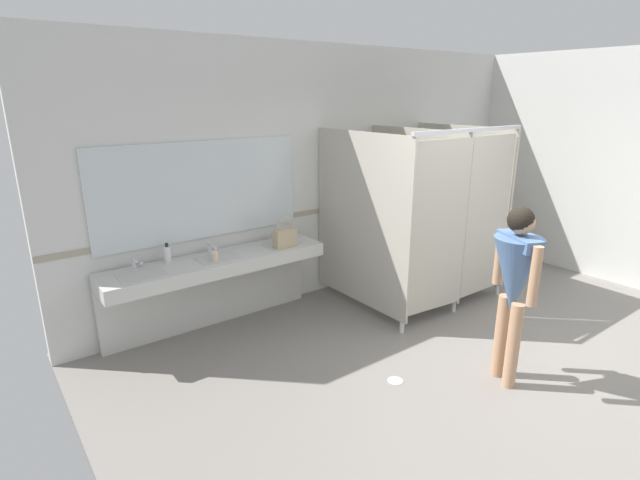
# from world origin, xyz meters

# --- Properties ---
(ground_plane) EXTENTS (6.73, 5.76, 0.10)m
(ground_plane) POSITION_xyz_m (0.00, 0.00, -0.05)
(ground_plane) COLOR gray
(wall_back) EXTENTS (6.73, 0.12, 3.00)m
(wall_back) POSITION_xyz_m (0.00, 2.64, 1.50)
(wall_back) COLOR silver
(wall_back) RESTS_ON ground_plane
(wall_back_tile_band) EXTENTS (6.73, 0.01, 0.06)m
(wall_back_tile_band) POSITION_xyz_m (0.00, 2.58, 1.05)
(wall_back_tile_band) COLOR #9E937F
(wall_back_tile_band) RESTS_ON wall_back
(vanity_counter) EXTENTS (2.34, 0.53, 0.94)m
(vanity_counter) POSITION_xyz_m (-1.78, 2.38, 0.61)
(vanity_counter) COLOR silver
(vanity_counter) RESTS_ON ground_plane
(mirror_panel) EXTENTS (2.24, 0.02, 1.01)m
(mirror_panel) POSITION_xyz_m (-1.78, 2.57, 1.48)
(mirror_panel) COLOR silver
(mirror_panel) RESTS_ON wall_back
(bathroom_stalls) EXTENTS (1.77, 1.54, 2.10)m
(bathroom_stalls) POSITION_xyz_m (0.60, 1.62, 1.09)
(bathroom_stalls) COLOR #B2AD9E
(bathroom_stalls) RESTS_ON ground_plane
(person_standing) EXTENTS (0.53, 0.53, 1.58)m
(person_standing) POSITION_xyz_m (-0.19, -0.06, 0.99)
(person_standing) COLOR tan
(person_standing) RESTS_ON ground_plane
(handbag) EXTENTS (0.24, 0.11, 0.34)m
(handbag) POSITION_xyz_m (-1.03, 2.17, 0.94)
(handbag) COLOR tan
(handbag) RESTS_ON vanity_counter
(soap_dispenser) EXTENTS (0.07, 0.07, 0.20)m
(soap_dispenser) POSITION_xyz_m (-2.23, 2.46, 0.92)
(soap_dispenser) COLOR white
(soap_dispenser) RESTS_ON vanity_counter
(paper_cup) EXTENTS (0.07, 0.07, 0.10)m
(paper_cup) POSITION_xyz_m (-1.84, 2.21, 0.88)
(paper_cup) COLOR beige
(paper_cup) RESTS_ON vanity_counter
(floor_drain_cover) EXTENTS (0.14, 0.14, 0.01)m
(floor_drain_cover) POSITION_xyz_m (-0.97, 0.50, 0.00)
(floor_drain_cover) COLOR #B7BABF
(floor_drain_cover) RESTS_ON ground_plane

